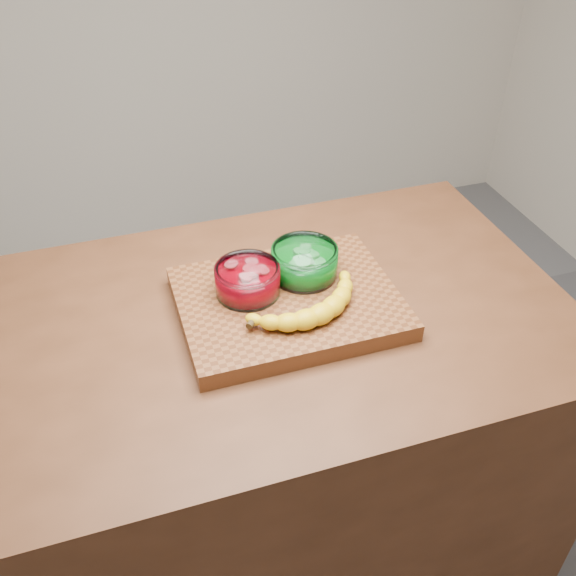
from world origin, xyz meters
name	(u,v)px	position (x,y,z in m)	size (l,w,h in m)	color
ground	(288,541)	(0.00, 0.00, 0.00)	(3.50, 3.50, 0.00)	#55555A
counter	(288,445)	(0.00, 0.00, 0.45)	(1.20, 0.80, 0.90)	#522C18
cutting_board	(288,303)	(0.00, 0.00, 0.92)	(0.45, 0.35, 0.04)	brown
bowl_red	(248,280)	(-0.08, 0.04, 0.97)	(0.14, 0.14, 0.06)	white
bowl_green	(304,262)	(0.06, 0.06, 0.97)	(0.14, 0.14, 0.07)	white
banana	(304,302)	(0.02, -0.05, 0.96)	(0.28, 0.17, 0.04)	gold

